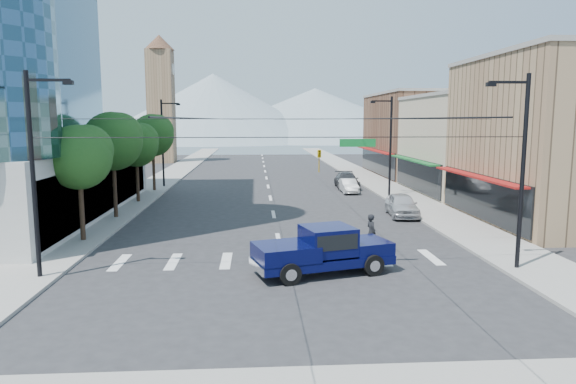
% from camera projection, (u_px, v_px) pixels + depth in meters
% --- Properties ---
extents(ground, '(160.00, 160.00, 0.00)m').
position_uv_depth(ground, '(284.00, 268.00, 24.19)').
color(ground, '#28282B').
rests_on(ground, ground).
extents(sidewalk_left, '(4.00, 120.00, 0.15)m').
position_uv_depth(sidewalk_left, '(168.00, 176.00, 62.96)').
color(sidewalk_left, gray).
rests_on(sidewalk_left, ground).
extents(sidewalk_right, '(4.00, 120.00, 0.15)m').
position_uv_depth(sidewalk_right, '(361.00, 175.00, 64.47)').
color(sidewalk_right, gray).
rests_on(sidewalk_right, ground).
extents(shop_near, '(12.00, 14.00, 11.00)m').
position_uv_depth(shop_near, '(572.00, 142.00, 34.56)').
color(shop_near, '#8C6B4C').
rests_on(shop_near, ground).
extents(shop_mid, '(12.00, 14.00, 9.00)m').
position_uv_depth(shop_mid, '(481.00, 146.00, 48.54)').
color(shop_mid, tan).
rests_on(shop_mid, ground).
extents(shop_far, '(12.00, 18.00, 10.00)m').
position_uv_depth(shop_far, '(425.00, 135.00, 64.28)').
color(shop_far, brown).
rests_on(shop_far, ground).
extents(clock_tower, '(4.80, 4.80, 20.40)m').
position_uv_depth(clock_tower, '(161.00, 97.00, 82.94)').
color(clock_tower, '#8C6B4C').
rests_on(clock_tower, ground).
extents(mountain_left, '(80.00, 80.00, 22.00)m').
position_uv_depth(mountain_left, '(214.00, 107.00, 169.94)').
color(mountain_left, gray).
rests_on(mountain_left, ground).
extents(mountain_right, '(90.00, 90.00, 18.00)m').
position_uv_depth(mountain_right, '(315.00, 114.00, 182.30)').
color(mountain_right, gray).
rests_on(mountain_right, ground).
extents(tree_near, '(3.65, 3.64, 6.71)m').
position_uv_depth(tree_near, '(82.00, 155.00, 28.83)').
color(tree_near, black).
rests_on(tree_near, ground).
extents(tree_midnear, '(4.09, 4.09, 7.52)m').
position_uv_depth(tree_midnear, '(115.00, 140.00, 35.66)').
color(tree_midnear, black).
rests_on(tree_midnear, ground).
extents(tree_midfar, '(3.65, 3.64, 6.71)m').
position_uv_depth(tree_midfar, '(138.00, 144.00, 42.66)').
color(tree_midfar, black).
rests_on(tree_midfar, ground).
extents(tree_far, '(4.09, 4.09, 7.52)m').
position_uv_depth(tree_far, '(154.00, 134.00, 49.50)').
color(tree_far, black).
rests_on(tree_far, ground).
extents(signal_rig, '(21.80, 0.20, 9.00)m').
position_uv_depth(signal_rig, '(290.00, 173.00, 22.57)').
color(signal_rig, black).
rests_on(signal_rig, ground).
extents(lamp_pole_nw, '(2.00, 0.25, 9.00)m').
position_uv_depth(lamp_pole_nw, '(164.00, 140.00, 52.48)').
color(lamp_pole_nw, black).
rests_on(lamp_pole_nw, ground).
extents(lamp_pole_ne, '(2.00, 0.25, 9.00)m').
position_uv_depth(lamp_pole_ne, '(389.00, 142.00, 45.91)').
color(lamp_pole_ne, black).
rests_on(lamp_pole_ne, ground).
extents(pickup_truck, '(6.75, 3.93, 2.16)m').
position_uv_depth(pickup_truck, '(323.00, 249.00, 23.28)').
color(pickup_truck, '#080B3F').
rests_on(pickup_truck, ground).
extents(pedestrian, '(0.67, 0.83, 1.98)m').
position_uv_depth(pedestrian, '(371.00, 232.00, 27.38)').
color(pedestrian, black).
rests_on(pedestrian, ground).
extents(parked_car_near, '(2.38, 5.01, 1.65)m').
position_uv_depth(parked_car_near, '(402.00, 205.00, 37.19)').
color(parked_car_near, silver).
rests_on(parked_car_near, ground).
extents(parked_car_mid, '(1.42, 4.04, 1.33)m').
position_uv_depth(parked_car_mid, '(348.00, 186.00, 49.25)').
color(parked_car_mid, silver).
rests_on(parked_car_mid, ground).
extents(parked_car_far, '(2.46, 5.53, 1.58)m').
position_uv_depth(parked_car_far, '(347.00, 181.00, 52.49)').
color(parked_car_far, '#323335').
rests_on(parked_car_far, ground).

